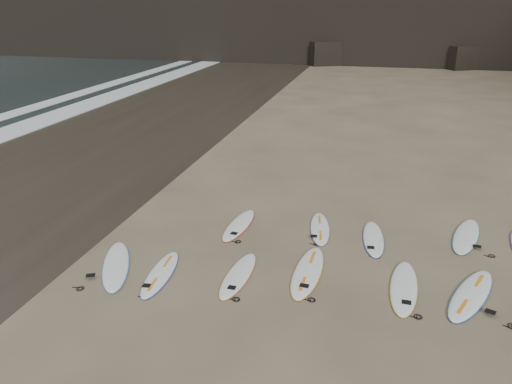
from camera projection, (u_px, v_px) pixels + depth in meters
ground at (337, 279)px, 12.73m from camera, size 240.00×240.00×0.00m
wet_sand at (93, 143)px, 24.73m from camera, size 12.00×200.00×0.01m
surfboard_0 at (160, 273)px, 12.91m from camera, size 0.80×2.46×0.09m
surfboard_1 at (238, 275)px, 12.85m from camera, size 0.68×2.44×0.09m
surfboard_2 at (308, 271)px, 13.01m from camera, size 0.78×2.82×0.10m
surfboard_3 at (404, 287)px, 12.31m from camera, size 0.77×2.68×0.10m
surfboard_4 at (471, 294)px, 11.99m from camera, size 1.71×2.83×0.10m
surfboard_5 at (239, 225)px, 15.70m from camera, size 0.75×2.51×0.09m
surfboard_6 at (320, 228)px, 15.47m from camera, size 0.93×2.44×0.09m
surfboard_7 at (373, 238)px, 14.81m from camera, size 0.78×2.48×0.09m
surfboard_8 at (466, 236)px, 14.97m from camera, size 1.32×2.79×0.10m
surfboard_11 at (116, 265)px, 13.31m from camera, size 1.77×2.78×0.10m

